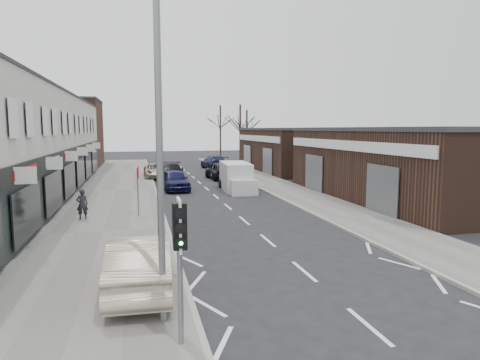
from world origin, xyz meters
TOP-DOWN VIEW (x-y plane):
  - ground at (0.00, 0.00)m, footprint 160.00×160.00m
  - pavement_left at (-6.75, 22.00)m, footprint 5.50×64.00m
  - pavement_right at (5.75, 22.00)m, footprint 3.50×64.00m
  - shop_terrace_left at (-13.50, 19.50)m, footprint 8.00×41.00m
  - brick_block_far at (-13.50, 45.00)m, footprint 8.00×10.00m
  - right_unit_near at (12.50, 14.00)m, footprint 10.00×18.00m
  - right_unit_far at (12.50, 34.00)m, footprint 10.00×16.00m
  - tree_far_a at (9.00, 48.00)m, footprint 3.60×3.60m
  - tree_far_b at (11.50, 54.00)m, footprint 3.60×3.60m
  - tree_far_c at (8.50, 60.00)m, footprint 3.60×3.60m
  - traffic_light at (-4.40, -2.02)m, footprint 0.28×0.60m
  - street_lamp at (-4.53, -0.80)m, footprint 2.23×0.22m
  - warning_sign at (-5.16, 12.00)m, footprint 0.12×0.80m
  - white_van at (2.00, 20.40)m, footprint 2.21×5.51m
  - sedan_on_pavement at (-5.20, 1.33)m, footprint 1.83×4.79m
  - pedestrian at (-7.92, 11.62)m, footprint 0.61×0.46m
  - parked_car_left_a at (-2.49, 21.68)m, footprint 2.21×4.69m
  - parked_car_left_b at (-2.20, 28.12)m, footprint 2.50×5.43m
  - parked_car_left_c at (-3.40, 30.21)m, footprint 2.42×5.10m
  - parked_car_right_a at (2.67, 23.11)m, footprint 1.69×4.24m
  - parked_car_right_b at (2.20, 27.90)m, footprint 2.30×4.95m
  - parked_car_right_c at (3.50, 38.10)m, footprint 2.67×5.58m

SIDE VIEW (x-z plane):
  - ground at x=0.00m, z-range 0.00..0.00m
  - tree_far_a at x=9.00m, z-range -4.00..4.00m
  - tree_far_b at x=11.50m, z-range -3.75..3.75m
  - tree_far_c at x=8.50m, z-range -4.25..4.25m
  - pavement_left at x=-6.75m, z-range 0.00..0.12m
  - pavement_right at x=5.75m, z-range 0.00..0.12m
  - parked_car_right_a at x=2.67m, z-range 0.00..1.37m
  - parked_car_left_c at x=-3.40m, z-range 0.00..1.41m
  - parked_car_left_b at x=-2.20m, z-range 0.00..1.54m
  - parked_car_left_a at x=-2.49m, z-range 0.00..1.55m
  - parked_car_right_c at x=3.50m, z-range 0.00..1.57m
  - parked_car_right_b at x=2.20m, z-range 0.00..1.64m
  - pedestrian at x=-7.92m, z-range 0.12..1.64m
  - sedan_on_pavement at x=-5.20m, z-range 0.12..1.68m
  - white_van at x=2.00m, z-range -0.06..2.04m
  - warning_sign at x=-5.16m, z-range 0.85..3.55m
  - right_unit_near at x=12.50m, z-range 0.00..4.50m
  - right_unit_far at x=12.50m, z-range 0.00..4.50m
  - traffic_light at x=-4.40m, z-range 0.86..3.96m
  - shop_terrace_left at x=-13.50m, z-range 0.00..7.10m
  - brick_block_far at x=-13.50m, z-range 0.00..8.00m
  - street_lamp at x=-4.53m, z-range 0.62..8.62m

